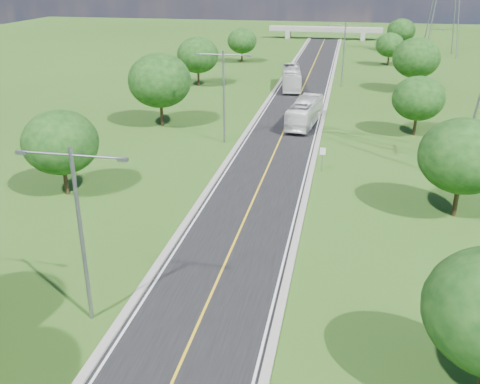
# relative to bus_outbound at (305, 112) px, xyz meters

# --- Properties ---
(ground) EXTENTS (260.00, 260.00, 0.00)m
(ground) POSITION_rel_bus_outbound_xyz_m (-2.12, 6.11, -1.61)
(ground) COLOR #2B4C15
(ground) RESTS_ON ground
(road) EXTENTS (8.00, 150.00, 0.06)m
(road) POSITION_rel_bus_outbound_xyz_m (-2.12, 12.11, -1.58)
(road) COLOR black
(road) RESTS_ON ground
(curb_left) EXTENTS (0.50, 150.00, 0.22)m
(curb_left) POSITION_rel_bus_outbound_xyz_m (-6.37, 12.11, -1.50)
(curb_left) COLOR gray
(curb_left) RESTS_ON ground
(curb_right) EXTENTS (0.50, 150.00, 0.22)m
(curb_right) POSITION_rel_bus_outbound_xyz_m (2.13, 12.11, -1.50)
(curb_right) COLOR gray
(curb_right) RESTS_ON ground
(speed_limit_sign) EXTENTS (0.55, 0.09, 2.40)m
(speed_limit_sign) POSITION_rel_bus_outbound_xyz_m (3.08, -15.91, -0.01)
(speed_limit_sign) COLOR slate
(speed_limit_sign) RESTS_ON ground
(overpass) EXTENTS (30.00, 3.00, 3.20)m
(overpass) POSITION_rel_bus_outbound_xyz_m (-2.12, 86.11, 0.80)
(overpass) COLOR gray
(overpass) RESTS_ON ground
(streetlight_near_left) EXTENTS (5.90, 0.25, 10.00)m
(streetlight_near_left) POSITION_rel_bus_outbound_xyz_m (-8.12, -41.89, 4.34)
(streetlight_near_left) COLOR slate
(streetlight_near_left) RESTS_ON ground
(streetlight_mid_left) EXTENTS (5.90, 0.25, 10.00)m
(streetlight_mid_left) POSITION_rel_bus_outbound_xyz_m (-8.12, -8.89, 4.34)
(streetlight_mid_left) COLOR slate
(streetlight_mid_left) RESTS_ON ground
(streetlight_far_right) EXTENTS (5.90, 0.25, 10.00)m
(streetlight_far_right) POSITION_rel_bus_outbound_xyz_m (3.88, 24.11, 4.34)
(streetlight_far_right) COLOR slate
(streetlight_far_right) RESTS_ON ground
(tree_lb) EXTENTS (6.30, 6.30, 7.33)m
(tree_lb) POSITION_rel_bus_outbound_xyz_m (-18.12, -25.89, 3.04)
(tree_lb) COLOR black
(tree_lb) RESTS_ON ground
(tree_lc) EXTENTS (7.56, 7.56, 8.79)m
(tree_lc) POSITION_rel_bus_outbound_xyz_m (-17.12, -3.89, 3.97)
(tree_lc) COLOR black
(tree_lc) RESTS_ON ground
(tree_ld) EXTENTS (6.72, 6.72, 7.82)m
(tree_ld) POSITION_rel_bus_outbound_xyz_m (-19.12, 20.11, 3.35)
(tree_ld) COLOR black
(tree_ld) RESTS_ON ground
(tree_le) EXTENTS (5.88, 5.88, 6.84)m
(tree_le) POSITION_rel_bus_outbound_xyz_m (-16.62, 44.11, 2.73)
(tree_le) COLOR black
(tree_le) RESTS_ON ground
(tree_rb) EXTENTS (6.72, 6.72, 7.82)m
(tree_rb) POSITION_rel_bus_outbound_xyz_m (13.88, -23.89, 3.35)
(tree_rb) COLOR black
(tree_rb) RESTS_ON ground
(tree_rc) EXTENTS (5.88, 5.88, 6.84)m
(tree_rc) POSITION_rel_bus_outbound_xyz_m (12.88, -1.89, 2.73)
(tree_rc) COLOR black
(tree_rc) RESTS_ON ground
(tree_rd) EXTENTS (7.14, 7.14, 8.30)m
(tree_rd) POSITION_rel_bus_outbound_xyz_m (14.88, 22.11, 3.66)
(tree_rd) COLOR black
(tree_rd) RESTS_ON ground
(tree_re) EXTENTS (5.46, 5.46, 6.35)m
(tree_re) POSITION_rel_bus_outbound_xyz_m (12.38, 46.11, 2.42)
(tree_re) COLOR black
(tree_re) RESTS_ON ground
(tree_rf) EXTENTS (6.30, 6.30, 7.33)m
(tree_rf) POSITION_rel_bus_outbound_xyz_m (15.88, 66.11, 3.04)
(tree_rf) COLOR black
(tree_rf) RESTS_ON ground
(bus_outbound) EXTENTS (3.83, 11.34, 3.10)m
(bus_outbound) POSITION_rel_bus_outbound_xyz_m (0.00, 0.00, 0.00)
(bus_outbound) COLOR white
(bus_outbound) RESTS_ON road
(bus_inbound) EXTENTS (4.25, 12.06, 3.29)m
(bus_inbound) POSITION_rel_bus_outbound_xyz_m (-3.99, 21.10, 0.10)
(bus_inbound) COLOR silver
(bus_inbound) RESTS_ON road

